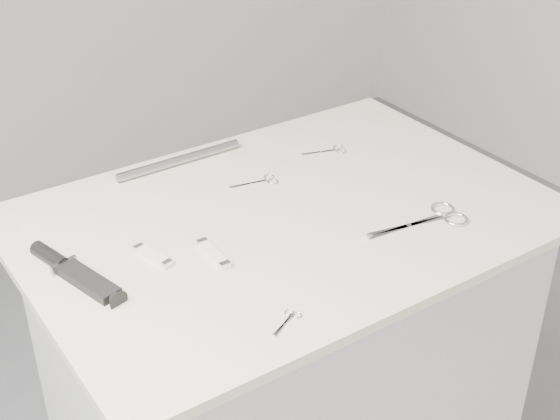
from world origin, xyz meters
TOP-DOWN VIEW (x-y plane):
  - plinth at (0.00, 0.00)m, footprint 0.90×0.60m
  - display_board at (0.00, 0.00)m, footprint 1.00×0.70m
  - large_shears at (0.22, -0.18)m, footprint 0.21×0.09m
  - embroidery_scissors_a at (0.03, 0.13)m, footprint 0.10×0.05m
  - embroidery_scissors_b at (0.23, 0.16)m, footprint 0.10×0.05m
  - tiny_scissors at (-0.18, -0.27)m, footprint 0.07×0.05m
  - sheathed_knife at (-0.42, 0.04)m, footprint 0.09×0.22m
  - pocket_knife_a at (-0.28, 0.00)m, footprint 0.04×0.09m
  - pocket_knife_b at (-0.19, -0.05)m, footprint 0.02×0.10m
  - metal_rail at (-0.08, 0.30)m, footprint 0.29×0.02m

SIDE VIEW (x-z plane):
  - plinth at x=0.00m, z-range 0.00..0.90m
  - display_board at x=0.00m, z-range 0.90..0.92m
  - tiny_scissors at x=-0.18m, z-range 0.92..0.92m
  - embroidery_scissors_b at x=0.23m, z-range 0.92..0.92m
  - embroidery_scissors_a at x=0.03m, z-range 0.92..0.92m
  - large_shears at x=0.22m, z-range 0.92..0.93m
  - pocket_knife_a at x=-0.28m, z-range 0.92..0.93m
  - pocket_knife_b at x=-0.19m, z-range 0.92..0.93m
  - sheathed_knife at x=-0.42m, z-range 0.91..0.94m
  - metal_rail at x=-0.08m, z-range 0.92..0.94m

